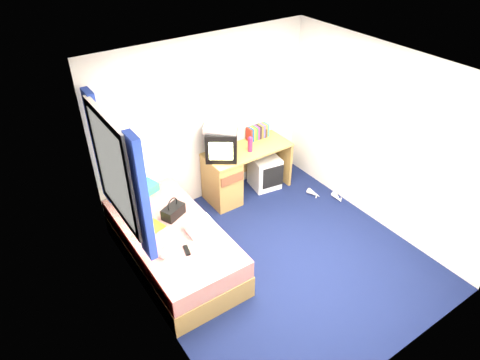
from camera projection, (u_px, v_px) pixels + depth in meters
ground at (279, 259)px, 5.38m from camera, size 3.40×3.40×0.00m
room_shell at (286, 161)px, 4.55m from camera, size 3.40×3.40×3.40m
bed at (174, 246)px, 5.19m from camera, size 1.01×2.00×0.54m
pillow at (136, 191)px, 5.55m from camera, size 0.61×0.48×0.12m
desk at (231, 174)px, 6.23m from camera, size 1.30×0.55×0.75m
storage_cube at (265, 172)px, 6.56m from camera, size 0.46×0.46×0.51m
crt_tv at (222, 144)px, 5.85m from camera, size 0.57×0.57×0.42m
vcr at (221, 127)px, 5.71m from camera, size 0.54×0.53×0.08m
book_row at (258, 132)px, 6.36m from camera, size 0.34×0.13×0.20m
picture_frame at (264, 132)px, 6.43m from camera, size 0.02×0.12×0.14m
pink_water_bottle at (250, 145)px, 6.04m from camera, size 0.08×0.08×0.21m
aerosol_can at (235, 144)px, 6.10m from camera, size 0.06×0.06×0.17m
handbag at (173, 211)px, 5.18m from camera, size 0.33×0.26×0.27m
towel at (200, 226)px, 4.99m from camera, size 0.33×0.28×0.10m
magazine at (151, 226)px, 5.07m from camera, size 0.28×0.33×0.01m
water_bottle at (166, 251)px, 4.68m from camera, size 0.20×0.18×0.07m
colour_swatch_fan at (197, 246)px, 4.78m from camera, size 0.23×0.10×0.01m
remote_control at (187, 250)px, 4.72m from camera, size 0.09×0.17×0.02m
window_assembly at (117, 170)px, 4.46m from camera, size 0.11×1.42×1.40m
white_heels at (326, 196)px, 6.41m from camera, size 0.35×0.51×0.09m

